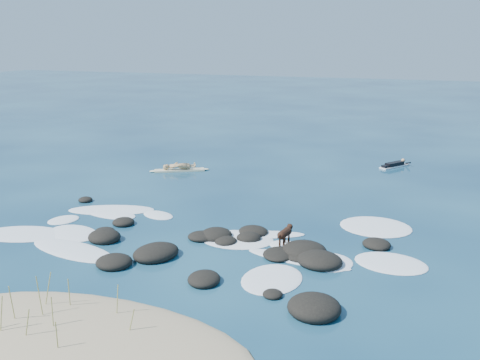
% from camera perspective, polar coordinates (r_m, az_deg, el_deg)
% --- Properties ---
extents(ground, '(160.00, 160.00, 0.00)m').
position_cam_1_polar(ground, '(20.18, -2.67, -5.35)').
color(ground, '#0A2642').
rests_on(ground, ground).
extents(sand_dune, '(9.00, 4.40, 0.60)m').
position_cam_1_polar(sand_dune, '(13.76, -16.79, -16.30)').
color(sand_dune, '#9E8966').
rests_on(sand_dune, ground).
extents(dune_grass, '(3.17, 1.99, 1.18)m').
position_cam_1_polar(dune_grass, '(14.16, -19.77, -12.87)').
color(dune_grass, '#98984A').
rests_on(dune_grass, ground).
extents(reef_rocks, '(13.65, 7.40, 0.60)m').
position_cam_1_polar(reef_rocks, '(17.73, -0.32, -7.87)').
color(reef_rocks, black).
rests_on(reef_rocks, ground).
extents(breaking_foam, '(15.96, 8.25, 0.12)m').
position_cam_1_polar(breaking_foam, '(19.45, -4.18, -6.14)').
color(breaking_foam, white).
rests_on(breaking_foam, ground).
extents(standing_surfer_rig, '(2.94, 1.85, 1.83)m').
position_cam_1_polar(standing_surfer_rig, '(28.95, -6.52, 2.34)').
color(standing_surfer_rig, beige).
rests_on(standing_surfer_rig, ground).
extents(paddling_surfer_rig, '(1.62, 2.02, 0.39)m').
position_cam_1_polar(paddling_surfer_rig, '(31.04, 16.19, 1.58)').
color(paddling_surfer_rig, white).
rests_on(paddling_surfer_rig, ground).
extents(dog, '(0.41, 1.15, 0.73)m').
position_cam_1_polar(dog, '(18.55, 4.84, -5.64)').
color(dog, black).
rests_on(dog, ground).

